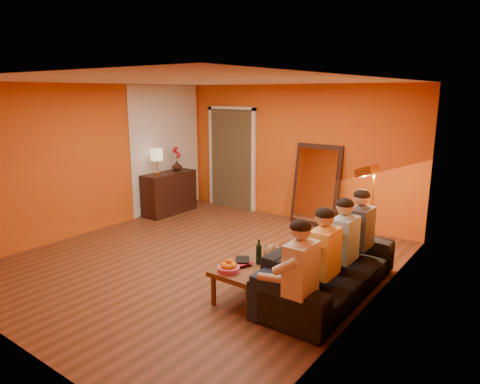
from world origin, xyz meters
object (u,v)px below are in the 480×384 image
Objects in this scene: wine_bottle at (259,252)px; vase at (177,166)px; table_lamp at (157,162)px; person_mid_left at (324,261)px; sideboard at (169,193)px; laptop at (285,255)px; sofa at (330,268)px; tumbler at (271,257)px; person_mid_right at (344,247)px; coffee_table at (257,277)px; person_far_right at (361,235)px; mirror_frame at (316,185)px; dog at (267,269)px; floor_lamp at (372,218)px; person_far_left at (301,278)px.

vase reaches higher than wine_bottle.
table_lamp is 4.67m from person_mid_left.
table_lamp reaches higher than vase.
person_mid_left is at bearing -23.19° from sideboard.
wine_bottle reaches higher than laptop.
sofa is 4.60m from vase.
sideboard is at bearing 121.92° from laptop.
sideboard is 5.61× the size of vase.
vase is (-3.64, 2.08, 0.49)m from tumbler.
person_mid_right is 3.93× the size of laptop.
coffee_table is 0.31m from tumbler.
person_far_right reaches higher than coffee_table.
vase is at bearing 90.00° from table_lamp.
tumbler is at bearing 176.39° from person_mid_left.
sideboard is (-2.79, -1.08, -0.34)m from mirror_frame.
tumbler is (3.64, -1.83, 0.04)m from sideboard.
mirror_frame reaches higher than person_far_right.
person_mid_right and person_far_right have the same top height.
person_mid_left is (0.77, -0.03, 0.30)m from dog.
mirror_frame is 1.25× the size of person_mid_left.
sofa is at bearing 30.65° from dog.
table_lamp is 0.22× the size of sofa.
wine_bottle reaches higher than coffee_table.
tumbler is at bearing -26.65° from sideboard.
wine_bottle is (-0.77, -1.70, -0.14)m from floor_lamp.
person_far_left is 3.93× the size of laptop.
table_lamp is 0.42× the size of coffee_table.
floor_lamp is 1.18× the size of person_far_right.
coffee_table is 0.16m from dog.
coffee_table is 1.00× the size of person_far_right.
table_lamp reaches higher than sideboard.
floor_lamp is 0.49m from person_far_right.
table_lamp is 3.99m from coffee_table.
vase is (-3.70, 1.85, 0.52)m from laptop.
person_mid_left is 0.75m from laptop.
sideboard is 5.00m from person_far_left.
mirror_frame is at bearing 114.28° from person_far_left.
wine_bottle is at bearing 151.96° from person_far_left.
sideboard is at bearing 151.24° from coffee_table.
mirror_frame is 2.88m from person_mid_right.
person_far_left reaches higher than dog.
tumbler is at bearing -124.71° from person_far_right.
sideboard is 0.97× the size of person_mid_right.
person_far_left is at bearing -31.45° from vase.
person_mid_left is at bearing 5.15° from coffee_table.
person_mid_right reaches higher than wine_bottle.
wine_bottle is (-0.03, -0.15, 0.27)m from dog.
sideboard is 0.82× the size of floor_lamp.
tumbler is (3.64, -1.53, -0.64)m from table_lamp.
table_lamp is (-2.79, -1.38, 0.34)m from mirror_frame.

